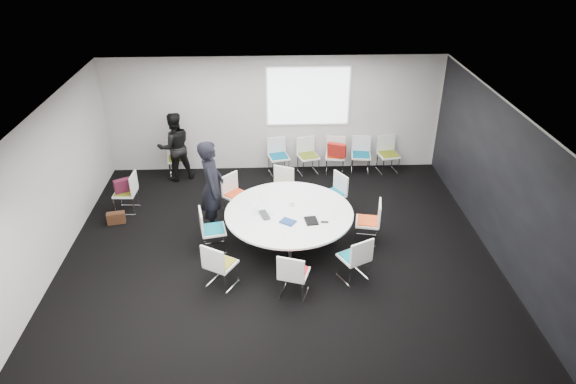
{
  "coord_description": "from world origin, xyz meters",
  "views": [
    {
      "loc": [
        -0.15,
        -8.1,
        5.73
      ],
      "look_at": [
        0.2,
        0.4,
        1.0
      ],
      "focal_mm": 32.0,
      "sensor_mm": 36.0,
      "label": 1
    }
  ],
  "objects_px": {
    "chair_ring_f": "(221,272)",
    "chair_back_e": "(388,161)",
    "cup": "(292,204)",
    "chair_back_b": "(308,163)",
    "chair_ring_a": "(368,229)",
    "chair_back_c": "(335,162)",
    "chair_spare_left": "(127,200)",
    "chair_ring_g": "(294,282)",
    "maroon_bag": "(124,185)",
    "chair_back_a": "(279,163)",
    "chair_ring_e": "(213,237)",
    "chair_ring_h": "(354,265)",
    "brown_bag": "(116,218)",
    "chair_back_d": "(360,162)",
    "chair_ring_b": "(333,201)",
    "chair_ring_d": "(237,202)",
    "chair_ring_c": "(281,195)",
    "laptop": "(267,214)",
    "chair_person_back": "(178,165)",
    "person_main": "(212,187)",
    "person_back": "(175,147)",
    "conference_table": "(289,219)"
  },
  "relations": [
    {
      "from": "chair_back_b",
      "to": "person_back",
      "type": "relative_size",
      "value": 0.53
    },
    {
      "from": "chair_ring_d",
      "to": "person_main",
      "type": "relative_size",
      "value": 0.46
    },
    {
      "from": "chair_ring_e",
      "to": "laptop",
      "type": "height_order",
      "value": "chair_ring_e"
    },
    {
      "from": "chair_back_e",
      "to": "person_back",
      "type": "xyz_separation_m",
      "value": [
        -5.12,
        -0.17,
        0.56
      ]
    },
    {
      "from": "chair_ring_d",
      "to": "cup",
      "type": "xyz_separation_m",
      "value": [
        1.12,
        -0.96,
        0.5
      ]
    },
    {
      "from": "chair_ring_a",
      "to": "chair_back_c",
      "type": "xyz_separation_m",
      "value": [
        -0.27,
        3.01,
        0.0
      ]
    },
    {
      "from": "chair_back_c",
      "to": "chair_spare_left",
      "type": "bearing_deg",
      "value": 28.26
    },
    {
      "from": "chair_spare_left",
      "to": "chair_back_e",
      "type": "bearing_deg",
      "value": -71.75
    },
    {
      "from": "chair_back_c",
      "to": "person_back",
      "type": "xyz_separation_m",
      "value": [
        -3.81,
        -0.17,
        0.56
      ]
    },
    {
      "from": "person_back",
      "to": "chair_ring_d",
      "type": "bearing_deg",
      "value": 109.14
    },
    {
      "from": "chair_ring_g",
      "to": "chair_ring_a",
      "type": "bearing_deg",
      "value": 63.74
    },
    {
      "from": "chair_ring_a",
      "to": "cup",
      "type": "height_order",
      "value": "chair_ring_a"
    },
    {
      "from": "chair_back_c",
      "to": "chair_back_a",
      "type": "bearing_deg",
      "value": 8.72
    },
    {
      "from": "chair_back_b",
      "to": "chair_ring_a",
      "type": "bearing_deg",
      "value": 91.33
    },
    {
      "from": "chair_ring_c",
      "to": "laptop",
      "type": "relative_size",
      "value": 2.54
    },
    {
      "from": "chair_back_e",
      "to": "cup",
      "type": "bearing_deg",
      "value": 38.27
    },
    {
      "from": "chair_back_c",
      "to": "maroon_bag",
      "type": "bearing_deg",
      "value": 28.19
    },
    {
      "from": "chair_back_e",
      "to": "chair_back_d",
      "type": "bearing_deg",
      "value": -10.05
    },
    {
      "from": "chair_ring_a",
      "to": "chair_back_d",
      "type": "relative_size",
      "value": 1.0
    },
    {
      "from": "chair_person_back",
      "to": "person_main",
      "type": "distance_m",
      "value": 2.75
    },
    {
      "from": "chair_back_b",
      "to": "chair_person_back",
      "type": "bearing_deg",
      "value": -15.89
    },
    {
      "from": "chair_back_a",
      "to": "laptop",
      "type": "relative_size",
      "value": 2.54
    },
    {
      "from": "chair_ring_f",
      "to": "chair_back_e",
      "type": "height_order",
      "value": "same"
    },
    {
      "from": "chair_ring_d",
      "to": "chair_back_a",
      "type": "xyz_separation_m",
      "value": [
        0.93,
        1.86,
        0.0
      ]
    },
    {
      "from": "chair_ring_g",
      "to": "chair_back_b",
      "type": "distance_m",
      "value": 4.57
    },
    {
      "from": "chair_ring_h",
      "to": "chair_back_d",
      "type": "distance_m",
      "value": 4.21
    },
    {
      "from": "chair_back_a",
      "to": "chair_ring_e",
      "type": "bearing_deg",
      "value": 53.63
    },
    {
      "from": "chair_ring_b",
      "to": "person_main",
      "type": "height_order",
      "value": "person_main"
    },
    {
      "from": "chair_back_c",
      "to": "chair_spare_left",
      "type": "height_order",
      "value": "same"
    },
    {
      "from": "chair_ring_f",
      "to": "maroon_bag",
      "type": "bearing_deg",
      "value": 161.08
    },
    {
      "from": "chair_ring_c",
      "to": "chair_back_b",
      "type": "xyz_separation_m",
      "value": [
        0.71,
        1.61,
        0.0
      ]
    },
    {
      "from": "chair_ring_d",
      "to": "conference_table",
      "type": "bearing_deg",
      "value": 83.67
    },
    {
      "from": "chair_ring_a",
      "to": "maroon_bag",
      "type": "relative_size",
      "value": 2.2
    },
    {
      "from": "chair_ring_e",
      "to": "chair_back_d",
      "type": "bearing_deg",
      "value": 121.71
    },
    {
      "from": "chair_ring_g",
      "to": "chair_back_e",
      "type": "bearing_deg",
      "value": 79.06
    },
    {
      "from": "chair_ring_h",
      "to": "brown_bag",
      "type": "distance_m",
      "value": 5.04
    },
    {
      "from": "chair_ring_b",
      "to": "chair_back_e",
      "type": "bearing_deg",
      "value": -70.51
    },
    {
      "from": "chair_ring_d",
      "to": "chair_back_d",
      "type": "bearing_deg",
      "value": 164.24
    },
    {
      "from": "chair_ring_e",
      "to": "chair_back_d",
      "type": "relative_size",
      "value": 1.0
    },
    {
      "from": "chair_ring_c",
      "to": "chair_spare_left",
      "type": "height_order",
      "value": "same"
    },
    {
      "from": "chair_spare_left",
      "to": "chair_ring_b",
      "type": "bearing_deg",
      "value": -90.66
    },
    {
      "from": "chair_person_back",
      "to": "chair_ring_f",
      "type": "bearing_deg",
      "value": 98.28
    },
    {
      "from": "chair_ring_h",
      "to": "person_back",
      "type": "bearing_deg",
      "value": 105.24
    },
    {
      "from": "chair_ring_c",
      "to": "chair_ring_g",
      "type": "xyz_separation_m",
      "value": [
        0.13,
        -2.93,
        0.0
      ]
    },
    {
      "from": "chair_back_a",
      "to": "chair_person_back",
      "type": "distance_m",
      "value": 2.44
    },
    {
      "from": "chair_ring_d",
      "to": "chair_back_e",
      "type": "xyz_separation_m",
      "value": [
        3.61,
        1.86,
        0.0
      ]
    },
    {
      "from": "chair_back_c",
      "to": "chair_person_back",
      "type": "relative_size",
      "value": 1.0
    },
    {
      "from": "chair_back_b",
      "to": "chair_ring_g",
      "type": "bearing_deg",
      "value": 66.83
    },
    {
      "from": "chair_ring_e",
      "to": "maroon_bag",
      "type": "bearing_deg",
      "value": -139.49
    },
    {
      "from": "chair_ring_f",
      "to": "chair_back_c",
      "type": "bearing_deg",
      "value": 90.4
    }
  ]
}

